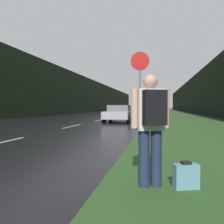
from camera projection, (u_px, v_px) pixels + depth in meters
grass_verge at (171, 114)px, 39.21m from camera, size 6.00×240.00×0.02m
lane_stripe_c at (72, 126)px, 14.79m from camera, size 0.12×3.00×0.01m
lane_stripe_d at (99, 120)px, 21.66m from camera, size 0.12×3.00×0.01m
treeline_far_side at (86, 96)px, 52.32m from camera, size 2.00×140.00×7.36m
treeline_near_side at (199, 94)px, 47.80m from camera, size 2.00×140.00×7.51m
stop_sign at (140, 90)px, 7.64m from camera, size 0.60×0.07×2.99m
hitchhiker_with_backpack at (151, 123)px, 3.54m from camera, size 0.57×0.50×1.71m
suitcase at (186, 177)px, 3.48m from camera, size 0.39×0.27×0.42m
car_passing_near at (119, 113)px, 18.96m from camera, size 2.04×4.04×1.35m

